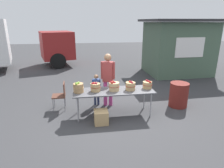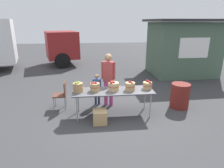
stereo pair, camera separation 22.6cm
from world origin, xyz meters
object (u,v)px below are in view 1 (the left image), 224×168
trash_barrel (179,95)px  produce_crate (101,117)px  vendor_adult (108,76)px  apple_basket_red_3 (147,85)px  folding_chair (61,94)px  child_customer (96,87)px  market_table (114,92)px  apple_basket_red_1 (114,86)px  apple_basket_red_0 (95,87)px  apple_basket_red_2 (131,86)px  apple_basket_green_0 (78,88)px

trash_barrel → produce_crate: trash_barrel is taller
vendor_adult → produce_crate: size_ratio=4.61×
apple_basket_red_3 → folding_chair: (-2.57, 0.57, -0.36)m
child_customer → produce_crate: size_ratio=2.81×
produce_crate → folding_chair: bearing=136.0°
market_table → produce_crate: market_table is taller
apple_basket_red_1 → child_customer: (-0.45, 0.77, -0.27)m
folding_chair → produce_crate: 1.61m
apple_basket_red_0 → produce_crate: size_ratio=0.79×
apple_basket_red_0 → apple_basket_red_2: 1.01m
apple_basket_red_0 → apple_basket_red_1: size_ratio=0.93×
apple_basket_red_2 → folding_chair: bearing=162.4°
market_table → apple_basket_green_0: apple_basket_green_0 is taller
market_table → apple_basket_green_0: bearing=179.3°
trash_barrel → apple_basket_red_3: bearing=-169.1°
child_customer → apple_basket_green_0: bearing=51.2°
apple_basket_red_0 → folding_chair: bearing=150.4°
produce_crate → apple_basket_red_0: bearing=101.3°
apple_basket_red_3 → trash_barrel: (1.15, 0.22, -0.47)m
apple_basket_red_2 → trash_barrel: 1.77m
apple_basket_green_0 → trash_barrel: size_ratio=0.40×
vendor_adult → apple_basket_red_0: bearing=71.9°
market_table → produce_crate: size_ratio=6.24×
apple_basket_red_2 → apple_basket_green_0: bearing=178.4°
apple_basket_red_0 → trash_barrel: size_ratio=0.37×
apple_basket_green_0 → apple_basket_red_2: bearing=-1.6°
apple_basket_green_0 → vendor_adult: bearing=36.4°
apple_basket_green_0 → trash_barrel: bearing=4.7°
apple_basket_green_0 → apple_basket_red_3: 2.01m
apple_basket_green_0 → produce_crate: (0.58, -0.49, -0.70)m
apple_basket_red_2 → apple_basket_red_3: 0.54m
child_customer → trash_barrel: child_customer is taller
apple_basket_red_2 → produce_crate: 1.22m
produce_crate → apple_basket_red_1: bearing=48.4°
trash_barrel → apple_basket_red_2: bearing=-169.9°
apple_basket_red_2 → produce_crate: bearing=-153.4°
market_table → folding_chair: folding_chair is taller
market_table → child_customer: child_customer is taller
apple_basket_red_2 → child_customer: (-0.93, 0.80, -0.27)m
folding_chair → market_table: bearing=66.3°
market_table → trash_barrel: trash_barrel is taller
market_table → vendor_adult: size_ratio=1.35×
apple_basket_red_0 → child_customer: (0.08, 0.74, -0.27)m
child_customer → produce_crate: (0.03, -1.25, -0.43)m
apple_basket_green_0 → folding_chair: 0.91m
vendor_adult → apple_basket_red_3: bearing=165.6°
vendor_adult → produce_crate: 1.46m
apple_basket_red_0 → folding_chair: apple_basket_red_0 is taller
apple_basket_red_3 → produce_crate: 1.67m
apple_basket_red_3 → vendor_adult: (-1.09, 0.64, 0.14)m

